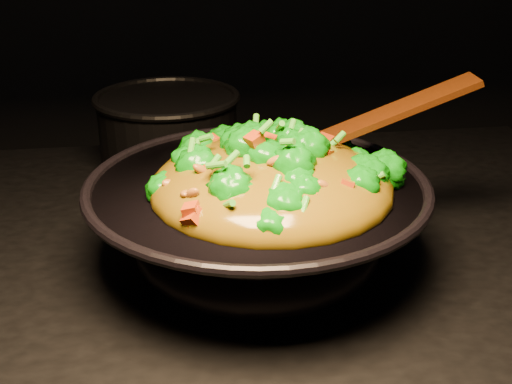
{
  "coord_description": "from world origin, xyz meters",
  "views": [
    {
      "loc": [
        -0.08,
        -0.7,
        1.31
      ],
      "look_at": [
        0.02,
        -0.01,
        1.0
      ],
      "focal_mm": 45.0,
      "sensor_mm": 36.0,
      "label": 1
    }
  ],
  "objects": [
    {
      "name": "wok",
      "position": [
        0.02,
        -0.02,
        0.96
      ],
      "size": [
        0.5,
        0.5,
        0.11
      ],
      "primitive_type": null,
      "rotation": [
        0.0,
        0.0,
        -0.34
      ],
      "color": "black",
      "rests_on": "stovetop"
    },
    {
      "name": "stir_fry",
      "position": [
        0.03,
        -0.04,
        1.06
      ],
      "size": [
        0.29,
        0.29,
        0.1
      ],
      "primitive_type": null,
      "rotation": [
        0.0,
        0.0,
        0.05
      ],
      "color": "#0E7D08",
      "rests_on": "wok"
    },
    {
      "name": "spatula",
      "position": [
        0.16,
        0.03,
        1.06
      ],
      "size": [
        0.28,
        0.07,
        0.12
      ],
      "primitive_type": "cube",
      "rotation": [
        0.0,
        -0.38,
        -0.08
      ],
      "color": "#331205",
      "rests_on": "wok"
    },
    {
      "name": "back_pot",
      "position": [
        -0.08,
        0.32,
        0.97
      ],
      "size": [
        0.26,
        0.26,
        0.13
      ],
      "primitive_type": "cylinder",
      "rotation": [
        0.0,
        0.0,
        -0.17
      ],
      "color": "black",
      "rests_on": "stovetop"
    }
  ]
}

